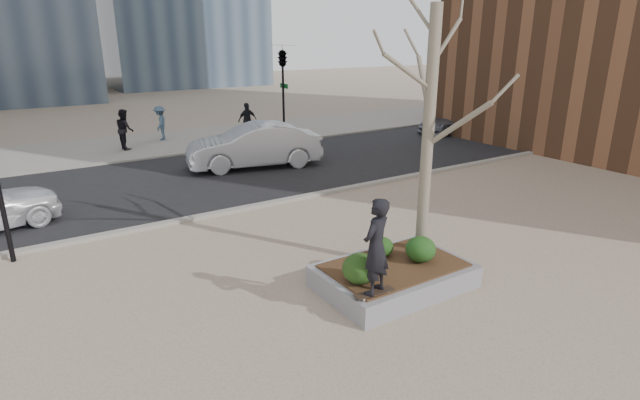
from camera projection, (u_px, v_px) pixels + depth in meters
ground at (354, 299)px, 9.72m from camera, size 120.00×120.00×0.00m
street at (186, 180)px, 17.71m from camera, size 60.00×8.00×0.02m
far_sidewalk at (138, 146)px, 23.29m from camera, size 60.00×6.00×0.02m
planter at (394, 276)px, 10.17m from camera, size 3.00×2.00×0.45m
planter_mulch at (394, 265)px, 10.09m from camera, size 2.70×1.70×0.04m
sycamore_tree at (431, 95)px, 9.80m from camera, size 2.80×2.80×6.60m
shrub_left at (360, 268)px, 9.26m from camera, size 0.68×0.68×0.57m
shrub_middle at (382, 247)px, 10.42m from camera, size 0.49×0.49×0.41m
shrub_right at (421, 249)px, 10.16m from camera, size 0.62×0.62×0.53m
skateboard at (374, 294)px, 8.94m from camera, size 0.79×0.26×0.08m
skateboarder at (376, 247)px, 8.65m from camera, size 0.76×0.64×1.77m
car_silver at (254, 146)px, 19.22m from camera, size 5.36×2.87×1.68m
car_third at (455, 121)px, 26.13m from camera, size 4.35×2.14×1.22m
pedestrian_a at (125, 129)px, 22.28m from camera, size 0.69×0.88×1.79m
pedestrian_b at (160, 123)px, 24.26m from camera, size 1.03×1.23×1.66m
pedestrian_c at (247, 120)px, 24.92m from camera, size 1.03×0.48×1.72m
traffic_light_far at (283, 93)px, 24.02m from camera, size 0.60×2.48×4.50m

